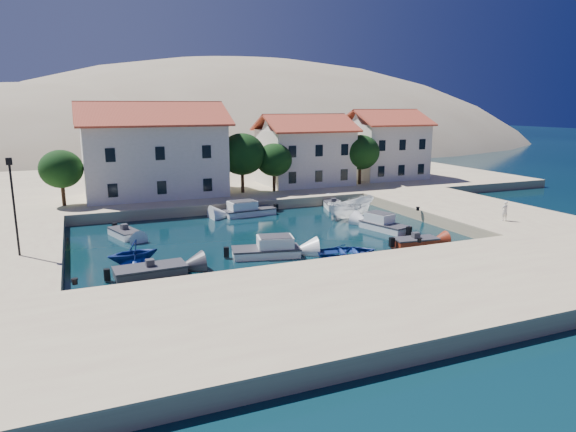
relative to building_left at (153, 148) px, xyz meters
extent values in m
plane|color=black|center=(6.00, -28.00, -5.94)|extent=(400.00, 400.00, 0.00)
cube|color=tan|center=(6.00, -34.00, -5.44)|extent=(52.00, 12.00, 1.00)
cube|color=tan|center=(26.50, -18.00, -5.44)|extent=(11.00, 20.00, 1.00)
cube|color=tan|center=(8.00, 10.00, -5.44)|extent=(80.00, 36.00, 1.00)
ellipsoid|color=gray|center=(-4.00, 82.00, -25.94)|extent=(198.00, 126.00, 72.00)
ellipsoid|color=gray|center=(41.00, 102.00, -30.94)|extent=(220.00, 176.00, 99.00)
cube|color=beige|center=(0.00, 0.00, -1.19)|extent=(14.00, 9.00, 7.50)
pyramid|color=#AD3927|center=(0.00, 0.00, 3.66)|extent=(14.70, 9.45, 2.20)
cube|color=beige|center=(18.00, 1.00, -1.69)|extent=(10.00, 8.00, 6.50)
pyramid|color=#AD3927|center=(18.00, 1.00, 2.46)|extent=(10.50, 8.40, 1.80)
cube|color=beige|center=(30.00, 2.00, -1.44)|extent=(9.00, 8.00, 7.00)
pyramid|color=#AD3927|center=(30.00, 2.00, 2.96)|extent=(9.45, 8.40, 1.80)
cylinder|color=#382314|center=(-9.00, -3.00, -3.69)|extent=(0.36, 0.36, 2.50)
ellipsoid|color=black|center=(-9.00, -3.00, -1.44)|extent=(4.00, 4.00, 3.60)
cylinder|color=#382314|center=(9.00, -2.50, -3.44)|extent=(0.36, 0.36, 3.00)
ellipsoid|color=black|center=(9.00, -2.50, -0.74)|extent=(5.00, 5.00, 4.50)
cylinder|color=#382314|center=(12.50, -3.00, -3.69)|extent=(0.36, 0.36, 2.50)
ellipsoid|color=black|center=(12.50, -3.00, -1.44)|extent=(4.00, 4.00, 3.60)
cylinder|color=#382314|center=(24.00, -2.00, -3.56)|extent=(0.36, 0.36, 2.75)
ellipsoid|color=black|center=(24.00, -2.00, -1.09)|extent=(4.60, 4.60, 4.14)
cylinder|color=black|center=(-11.50, -20.00, -1.94)|extent=(0.14, 0.14, 6.00)
cube|color=black|center=(-11.50, -20.00, 1.06)|extent=(0.35, 0.25, 0.45)
cylinder|color=black|center=(-8.30, -27.20, -4.79)|extent=(0.36, 0.36, 0.30)
cylinder|color=black|center=(14.00, -27.20, -4.79)|extent=(0.36, 0.36, 0.30)
cylinder|color=black|center=(20.70, -18.00, -4.79)|extent=(0.36, 0.36, 0.30)
cube|color=#39373D|center=(-4.00, -24.27, -5.69)|extent=(4.36, 2.13, 0.90)
cube|color=#39373D|center=(-4.00, -24.27, -5.36)|extent=(4.46, 2.18, 0.10)
cube|color=#39373D|center=(-4.00, -24.27, -5.14)|extent=(0.53, 0.53, 0.50)
cube|color=white|center=(4.09, -23.11, -5.69)|extent=(4.92, 2.90, 0.90)
cube|color=#39373D|center=(4.09, -23.11, -5.36)|extent=(5.04, 2.96, 0.10)
cube|color=white|center=(4.09, -23.11, -4.99)|extent=(2.74, 2.15, 0.90)
imported|color=navy|center=(9.36, -25.24, -5.94)|extent=(4.77, 3.86, 0.87)
cube|color=maroon|center=(15.40, -24.92, -5.69)|extent=(3.43, 1.82, 0.90)
cube|color=#39373D|center=(15.40, -24.92, -5.36)|extent=(3.51, 1.86, 0.10)
cube|color=#39373D|center=(15.40, -24.92, -5.14)|extent=(0.55, 0.55, 0.50)
cube|color=white|center=(15.98, -19.84, -5.69)|extent=(2.84, 4.59, 0.90)
cube|color=#39373D|center=(15.98, -19.84, -5.36)|extent=(2.90, 4.70, 0.10)
cube|color=white|center=(15.98, -19.84, -4.99)|extent=(2.04, 2.58, 0.90)
imported|color=white|center=(15.79, -14.39, -5.94)|extent=(5.72, 3.10, 2.09)
cube|color=white|center=(16.44, -9.74, -5.69)|extent=(2.57, 3.83, 0.90)
cube|color=#39373D|center=(16.44, -9.74, -5.36)|extent=(2.63, 3.92, 0.10)
cube|color=#39373D|center=(16.44, -9.74, -5.14)|extent=(0.62, 0.62, 0.50)
imported|color=navy|center=(-4.68, -21.17, -5.94)|extent=(3.74, 3.37, 1.74)
cube|color=white|center=(-4.52, -13.64, -5.69)|extent=(2.45, 3.66, 0.90)
cube|color=#39373D|center=(-4.52, -13.64, -5.36)|extent=(2.51, 3.75, 0.10)
cube|color=#39373D|center=(-4.52, -13.64, -5.14)|extent=(0.63, 0.63, 0.50)
cube|color=white|center=(7.38, -9.47, -5.69)|extent=(5.03, 2.50, 0.90)
cube|color=#39373D|center=(7.38, -9.47, -5.36)|extent=(5.15, 2.55, 0.10)
cube|color=white|center=(7.38, -9.47, -4.99)|extent=(2.72, 1.98, 0.90)
imported|color=silver|center=(24.72, -24.25, -4.12)|extent=(0.61, 0.42, 1.63)
camera|label=1|loc=(-7.82, -55.59, 4.43)|focal=32.00mm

